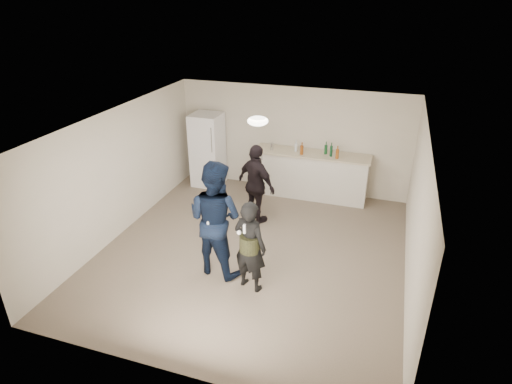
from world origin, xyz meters
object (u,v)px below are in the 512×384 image
(shaker, at_px, (272,146))
(woman, at_px, (250,246))
(counter, at_px, (310,176))
(fridge, at_px, (208,150))
(spectator, at_px, (256,185))
(man, at_px, (215,218))

(shaker, relative_size, woman, 0.11)
(counter, distance_m, fridge, 2.60)
(shaker, bearing_deg, spectator, -86.04)
(shaker, distance_m, spectator, 1.51)
(man, height_order, spectator, man)
(fridge, bearing_deg, man, -64.07)
(counter, bearing_deg, shaker, -175.22)
(counter, relative_size, fridge, 1.44)
(man, relative_size, spectator, 1.20)
(spectator, bearing_deg, fridge, -11.58)
(counter, distance_m, man, 3.56)
(counter, height_order, spectator, spectator)
(man, bearing_deg, woman, 170.23)
(man, distance_m, woman, 0.80)
(counter, height_order, shaker, shaker)
(fridge, distance_m, man, 3.70)
(shaker, bearing_deg, counter, 4.78)
(man, xyz_separation_m, spectator, (0.12, 1.85, -0.17))
(spectator, bearing_deg, woman, 134.21)
(shaker, distance_m, woman, 3.69)
(fridge, height_order, woman, fridge)
(man, relative_size, woman, 1.29)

